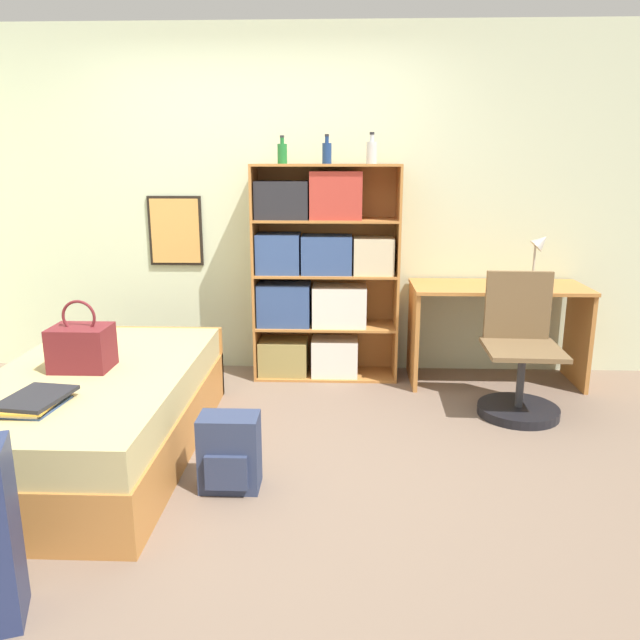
# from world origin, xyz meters

# --- Properties ---
(ground_plane) EXTENTS (14.00, 14.00, 0.00)m
(ground_plane) POSITION_xyz_m (0.00, 0.00, 0.00)
(ground_plane) COLOR #756051
(wall_back) EXTENTS (10.00, 0.09, 2.60)m
(wall_back) POSITION_xyz_m (-0.00, 1.63, 1.30)
(wall_back) COLOR beige
(wall_back) RESTS_ON ground_plane
(bed) EXTENTS (1.09, 1.95, 0.49)m
(bed) POSITION_xyz_m (-0.77, 0.02, 0.24)
(bed) COLOR #B77538
(bed) RESTS_ON ground_plane
(handbag) EXTENTS (0.31, 0.24, 0.39)m
(handbag) POSITION_xyz_m (-0.82, 0.05, 0.62)
(handbag) COLOR maroon
(handbag) RESTS_ON bed
(book_stack_on_bed) EXTENTS (0.32, 0.37, 0.05)m
(book_stack_on_bed) POSITION_xyz_m (-0.83, -0.51, 0.52)
(book_stack_on_bed) COLOR #334C84
(book_stack_on_bed) RESTS_ON bed
(bookcase) EXTENTS (1.08, 0.35, 1.60)m
(bookcase) POSITION_xyz_m (0.43, 1.39, 0.79)
(bookcase) COLOR #B77538
(bookcase) RESTS_ON ground_plane
(bottle_green) EXTENTS (0.07, 0.07, 0.20)m
(bottle_green) POSITION_xyz_m (0.18, 1.41, 1.68)
(bottle_green) COLOR #1E6B2D
(bottle_green) RESTS_ON bookcase
(bottle_brown) EXTENTS (0.07, 0.07, 0.21)m
(bottle_brown) POSITION_xyz_m (0.50, 1.42, 1.68)
(bottle_brown) COLOR navy
(bottle_brown) RESTS_ON bookcase
(bottle_clear) EXTENTS (0.08, 0.08, 0.22)m
(bottle_clear) POSITION_xyz_m (0.82, 1.40, 1.69)
(bottle_clear) COLOR #B7BCC1
(bottle_clear) RESTS_ON bookcase
(desk) EXTENTS (1.26, 0.55, 0.74)m
(desk) POSITION_xyz_m (1.76, 1.30, 0.52)
(desk) COLOR #B77538
(desk) RESTS_ON ground_plane
(desk_lamp) EXTENTS (0.18, 0.13, 0.40)m
(desk_lamp) POSITION_xyz_m (2.02, 1.28, 1.00)
(desk_lamp) COLOR #ADA89E
(desk_lamp) RESTS_ON desk
(desk_chair) EXTENTS (0.52, 0.52, 0.92)m
(desk_chair) POSITION_xyz_m (1.79, 0.71, 0.29)
(desk_chair) COLOR black
(desk_chair) RESTS_ON ground_plane
(backpack) EXTENTS (0.30, 0.22, 0.39)m
(backpack) POSITION_xyz_m (0.06, -0.35, 0.19)
(backpack) COLOR #2D3856
(backpack) RESTS_ON ground_plane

